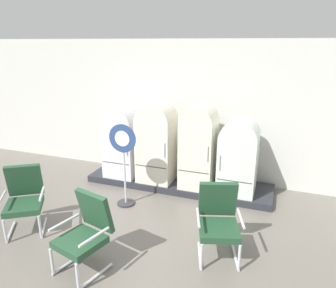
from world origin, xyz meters
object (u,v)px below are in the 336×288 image
refrigerator_1 (156,140)px  refrigerator_2 (198,144)px  sign_stand (124,164)px  armchair_left (24,196)px  refrigerator_0 (123,139)px  refrigerator_3 (238,154)px  armchair_center (86,230)px  armchair_right (218,218)px

refrigerator_1 → refrigerator_2: refrigerator_2 is taller
sign_stand → armchair_left: bearing=-132.7°
refrigerator_0 → refrigerator_1: refrigerator_1 is taller
refrigerator_1 → armchair_left: refrigerator_1 is taller
refrigerator_0 → sign_stand: refrigerator_0 is taller
refrigerator_1 → refrigerator_3: (1.62, 0.01, -0.10)m
refrigerator_1 → sign_stand: (-0.24, -0.95, -0.19)m
armchair_center → sign_stand: bearing=100.8°
armchair_left → refrigerator_2: bearing=44.4°
armchair_center → refrigerator_3: bearing=59.9°
refrigerator_0 → armchair_right: bearing=-36.7°
refrigerator_0 → refrigerator_3: size_ratio=1.05×
refrigerator_0 → refrigerator_1: 0.77m
refrigerator_0 → refrigerator_1: bearing=-1.8°
refrigerator_0 → refrigerator_2: refrigerator_2 is taller
armchair_right → sign_stand: size_ratio=0.67×
sign_stand → refrigerator_1: bearing=76.1°
armchair_left → armchair_center: size_ratio=1.00×
armchair_left → sign_stand: sign_stand is taller
refrigerator_1 → refrigerator_3: refrigerator_1 is taller
refrigerator_2 → armchair_center: 2.78m
armchair_left → armchair_right: 3.01m
refrigerator_1 → refrigerator_3: bearing=0.5°
armchair_left → sign_stand: (1.12, 1.22, 0.24)m
refrigerator_0 → armchair_left: 2.30m
refrigerator_1 → armchair_center: size_ratio=1.57×
armchair_left → armchair_center: bearing=-17.8°
refrigerator_3 → sign_stand: (-1.86, -0.97, -0.09)m
refrigerator_2 → armchair_center: bearing=-106.5°
refrigerator_1 → armchair_left: 2.59m
armchair_left → sign_stand: 1.67m
refrigerator_0 → refrigerator_2: 1.63m
refrigerator_3 → refrigerator_1: bearing=-179.5°
refrigerator_3 → sign_stand: refrigerator_3 is taller
refrigerator_3 → armchair_right: 1.81m
armchair_center → sign_stand: (-0.32, 1.68, 0.24)m
refrigerator_2 → armchair_right: (0.76, -1.76, -0.44)m
armchair_center → sign_stand: 1.72m
refrigerator_3 → refrigerator_0: bearing=179.7°
armchair_center → sign_stand: size_ratio=0.67×
refrigerator_3 → refrigerator_2: bearing=-178.9°
armchair_right → armchair_center: same height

